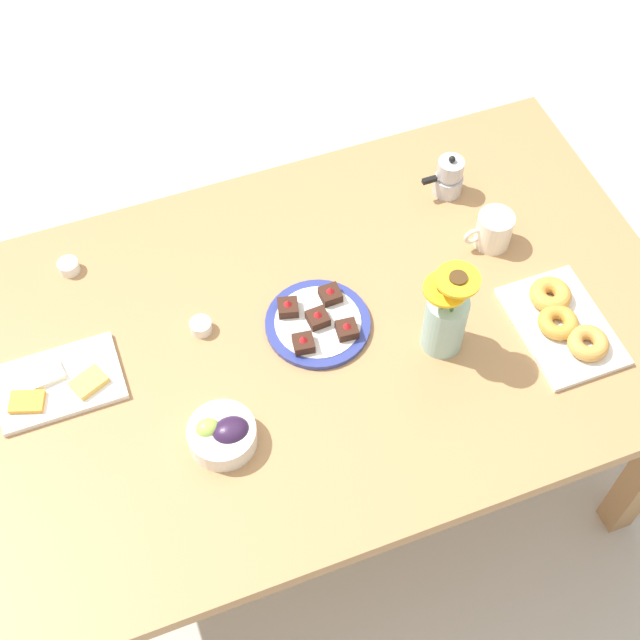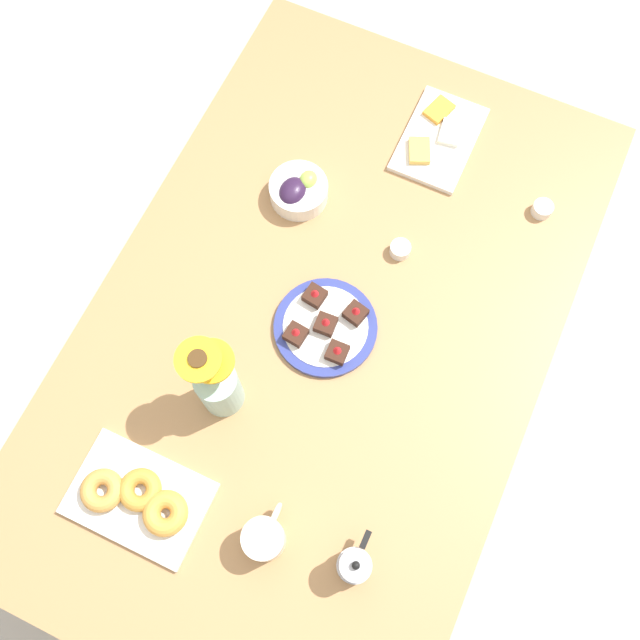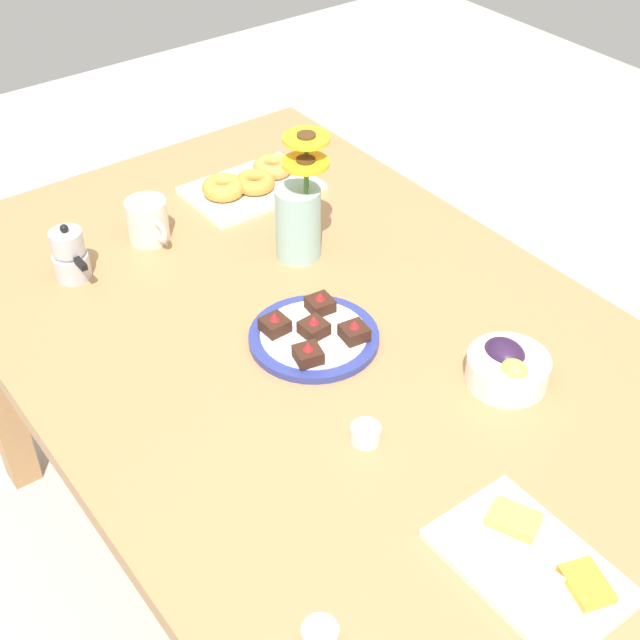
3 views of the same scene
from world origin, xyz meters
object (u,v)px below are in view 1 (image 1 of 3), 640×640
object	(u,v)px
dining_table	(320,351)
coffee_mug	(493,230)
croissant_platter	(563,322)
flower_vase	(445,319)
cheese_platter	(59,383)
dessert_plate	(317,323)
moka_pot	(449,177)
jam_cup_berry	(69,266)
grape_bowl	(223,434)
jam_cup_honey	(201,326)

from	to	relation	value
dining_table	coffee_mug	distance (m)	0.49
croissant_platter	flower_vase	size ratio (longest dim) A/B	1.07
cheese_platter	croissant_platter	distance (m)	1.09
dessert_plate	flower_vase	xyz separation A→B (m)	(-0.24, 0.14, 0.08)
dining_table	dessert_plate	size ratio (longest dim) A/B	6.87
croissant_platter	flower_vase	world-z (taller)	flower_vase
moka_pot	dining_table	bearing A→B (deg)	32.20
dessert_plate	flower_vase	size ratio (longest dim) A/B	0.89
cheese_platter	jam_cup_berry	distance (m)	0.31
dessert_plate	croissant_platter	bearing A→B (deg)	159.00
grape_bowl	moka_pot	distance (m)	0.85
dining_table	cheese_platter	world-z (taller)	cheese_platter
dining_table	flower_vase	xyz separation A→B (m)	(-0.23, 0.12, 0.18)
grape_bowl	jam_cup_honey	size ratio (longest dim) A/B	2.90
cheese_platter	jam_cup_honey	world-z (taller)	cheese_platter
cheese_platter	flower_vase	world-z (taller)	flower_vase
flower_vase	jam_cup_honey	bearing A→B (deg)	-24.28
croissant_platter	moka_pot	bearing A→B (deg)	-81.74
coffee_mug	croissant_platter	xyz separation A→B (m)	(-0.04, 0.27, -0.03)
croissant_platter	dessert_plate	bearing A→B (deg)	-21.00
cheese_platter	dining_table	bearing A→B (deg)	173.72
cheese_platter	jam_cup_honey	distance (m)	0.32
dining_table	coffee_mug	size ratio (longest dim) A/B	13.40
dining_table	moka_pot	bearing A→B (deg)	-147.80
croissant_platter	jam_cup_honey	bearing A→B (deg)	-20.06
coffee_mug	moka_pot	size ratio (longest dim) A/B	1.00
grape_bowl	moka_pot	world-z (taller)	moka_pot
cheese_platter	moka_pot	distance (m)	1.02
croissant_platter	flower_vase	bearing A→B (deg)	-11.93
jam_cup_honey	coffee_mug	bearing A→B (deg)	179.93
dessert_plate	grape_bowl	bearing A→B (deg)	35.63
coffee_mug	dessert_plate	xyz separation A→B (m)	(0.47, 0.08, -0.03)
grape_bowl	croissant_platter	size ratio (longest dim) A/B	0.50
cheese_platter	moka_pot	xyz separation A→B (m)	(-1.00, -0.21, 0.04)
jam_cup_honey	dining_table	bearing A→B (deg)	159.19
dining_table	croissant_platter	world-z (taller)	croissant_platter
coffee_mug	grape_bowl	world-z (taller)	coffee_mug
coffee_mug	cheese_platter	distance (m)	1.03
croissant_platter	dining_table	bearing A→B (deg)	-19.69
jam_cup_honey	jam_cup_berry	xyz separation A→B (m)	(0.24, -0.27, 0.00)
coffee_mug	flower_vase	bearing A→B (deg)	43.10
grape_bowl	dessert_plate	size ratio (longest dim) A/B	0.60
jam_cup_berry	jam_cup_honey	bearing A→B (deg)	131.81
dining_table	jam_cup_honey	world-z (taller)	jam_cup_honey
croissant_platter	jam_cup_berry	distance (m)	1.12
coffee_mug	dessert_plate	world-z (taller)	coffee_mug
dessert_plate	jam_cup_berry	bearing A→B (deg)	-35.68
cheese_platter	flower_vase	distance (m)	0.82
croissant_platter	jam_cup_honey	size ratio (longest dim) A/B	5.83
cheese_platter	jam_cup_honey	xyz separation A→B (m)	(-0.32, -0.03, 0.01)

